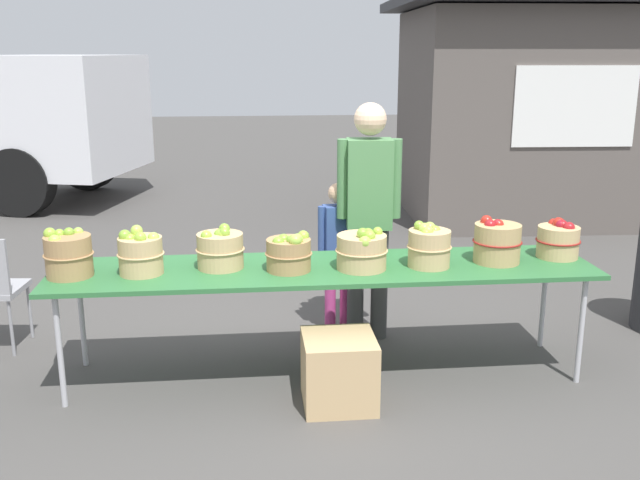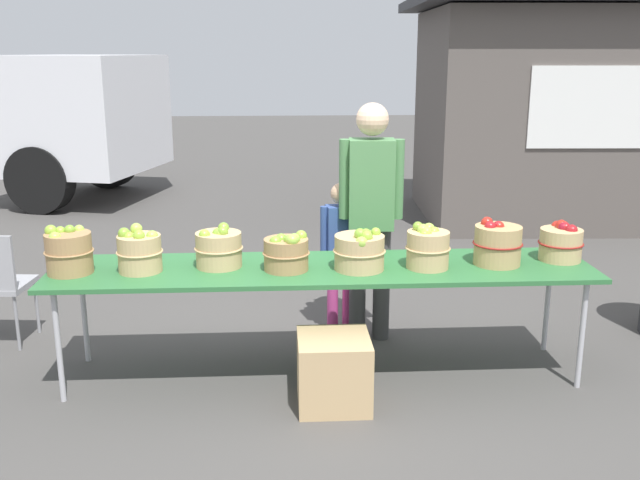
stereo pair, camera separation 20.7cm
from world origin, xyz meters
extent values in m
plane|color=#474442|center=(0.00, 0.00, 0.00)|extent=(40.00, 40.00, 0.00)
cube|color=#2D6B38|center=(0.00, 0.00, 0.73)|extent=(3.50, 0.76, 0.03)
cylinder|color=#B2B2B7|center=(-1.63, -0.30, 0.36)|extent=(0.04, 0.04, 0.72)
cylinder|color=#B2B2B7|center=(1.63, -0.30, 0.36)|extent=(0.04, 0.04, 0.72)
cylinder|color=#B2B2B7|center=(-1.63, 0.30, 0.36)|extent=(0.04, 0.04, 0.72)
cylinder|color=#B2B2B7|center=(1.63, 0.30, 0.36)|extent=(0.04, 0.04, 0.72)
cylinder|color=#A87F51|center=(-1.59, -0.04, 0.88)|extent=(0.28, 0.28, 0.26)
torus|color=#A87F51|center=(-1.59, -0.04, 0.89)|extent=(0.30, 0.30, 0.01)
sphere|color=#8CB738|center=(-1.65, 0.01, 1.01)|extent=(0.07, 0.07, 0.07)
sphere|color=#7AA833|center=(-1.59, 0.01, 1.02)|extent=(0.07, 0.07, 0.07)
sphere|color=#9EC647|center=(-1.65, -0.11, 1.00)|extent=(0.08, 0.08, 0.08)
sphere|color=#8CB738|center=(-1.60, 0.03, 0.99)|extent=(0.07, 0.07, 0.07)
sphere|color=#9EC647|center=(-1.55, 0.06, 1.00)|extent=(0.07, 0.07, 0.07)
sphere|color=#8CB738|center=(-1.70, -0.02, 1.02)|extent=(0.08, 0.08, 0.08)
cylinder|color=tan|center=(-1.16, -0.03, 0.87)|extent=(0.27, 0.27, 0.23)
torus|color=tan|center=(-1.16, -0.03, 0.88)|extent=(0.29, 0.29, 0.01)
sphere|color=#8CB738|center=(-1.21, -0.05, 0.98)|extent=(0.07, 0.07, 0.07)
sphere|color=#9EC647|center=(-1.24, 0.00, 0.98)|extent=(0.06, 0.06, 0.06)
sphere|color=#8CB738|center=(-1.15, -0.08, 1.00)|extent=(0.07, 0.07, 0.07)
sphere|color=#9EC647|center=(-1.19, 0.06, 1.00)|extent=(0.08, 0.08, 0.08)
sphere|color=#7AA833|center=(-1.25, -0.03, 1.00)|extent=(0.08, 0.08, 0.08)
sphere|color=#9EC647|center=(-1.07, -0.04, 0.98)|extent=(0.08, 0.08, 0.08)
cylinder|color=tan|center=(-0.67, 0.05, 0.86)|extent=(0.30, 0.30, 0.23)
torus|color=tan|center=(-0.67, 0.05, 0.87)|extent=(0.32, 0.32, 0.01)
sphere|color=#7AA833|center=(-0.67, 0.05, 0.97)|extent=(0.08, 0.08, 0.08)
sphere|color=#7AA833|center=(-0.64, 0.14, 0.98)|extent=(0.07, 0.07, 0.07)
sphere|color=#8CB738|center=(-0.75, -0.01, 0.98)|extent=(0.07, 0.07, 0.07)
sphere|color=#9EC647|center=(-0.64, 0.02, 0.98)|extent=(0.07, 0.07, 0.07)
sphere|color=#7AA833|center=(-0.64, 0.02, 0.99)|extent=(0.07, 0.07, 0.07)
cylinder|color=#A87F51|center=(-0.24, -0.05, 0.85)|extent=(0.28, 0.28, 0.20)
torus|color=#A87F51|center=(-0.24, -0.05, 0.86)|extent=(0.30, 0.30, 0.01)
sphere|color=#7AA833|center=(-0.30, -0.10, 0.95)|extent=(0.08, 0.08, 0.08)
sphere|color=#7AA833|center=(-0.27, -0.04, 0.95)|extent=(0.08, 0.08, 0.08)
sphere|color=#9EC647|center=(-0.18, -0.11, 0.97)|extent=(0.07, 0.07, 0.07)
sphere|color=#8CB738|center=(-0.14, -0.01, 0.96)|extent=(0.08, 0.08, 0.08)
sphere|color=#9EC647|center=(-0.20, -0.15, 0.97)|extent=(0.08, 0.08, 0.08)
sphere|color=#7AA833|center=(-0.22, -0.10, 0.96)|extent=(0.07, 0.07, 0.07)
cylinder|color=tan|center=(0.23, -0.07, 0.86)|extent=(0.32, 0.32, 0.22)
torus|color=tan|center=(0.23, -0.07, 0.87)|extent=(0.34, 0.34, 0.01)
sphere|color=#9EC647|center=(0.24, -0.08, 0.97)|extent=(0.07, 0.07, 0.07)
sphere|color=#9EC647|center=(0.23, -0.19, 0.96)|extent=(0.08, 0.08, 0.08)
sphere|color=#7AA833|center=(0.23, -0.11, 0.99)|extent=(0.08, 0.08, 0.08)
sphere|color=#9EC647|center=(0.23, -0.07, 0.99)|extent=(0.07, 0.07, 0.07)
sphere|color=#8CB738|center=(0.34, -0.03, 0.98)|extent=(0.06, 0.06, 0.06)
sphere|color=#8CB738|center=(0.27, -0.14, 0.98)|extent=(0.07, 0.07, 0.07)
sphere|color=#7AA833|center=(0.27, -0.06, 0.98)|extent=(0.07, 0.07, 0.07)
cylinder|color=tan|center=(0.67, -0.06, 0.87)|extent=(0.27, 0.27, 0.24)
torus|color=tan|center=(0.67, -0.06, 0.88)|extent=(0.29, 0.29, 0.01)
sphere|color=#8CB738|center=(0.71, -0.03, 0.98)|extent=(0.08, 0.08, 0.08)
sphere|color=#8CB738|center=(0.64, -0.09, 0.98)|extent=(0.07, 0.07, 0.07)
sphere|color=#9EC647|center=(0.65, -0.09, 0.99)|extent=(0.07, 0.07, 0.07)
sphere|color=#7AA833|center=(0.61, -0.01, 1.01)|extent=(0.07, 0.07, 0.07)
sphere|color=#9EC647|center=(0.69, 0.02, 0.99)|extent=(0.08, 0.08, 0.08)
sphere|color=#9EC647|center=(0.64, -0.05, 1.00)|extent=(0.08, 0.08, 0.08)
cylinder|color=tan|center=(1.14, -0.01, 0.88)|extent=(0.30, 0.30, 0.26)
torus|color=maroon|center=(1.14, -0.01, 0.89)|extent=(0.32, 0.32, 0.01)
sphere|color=maroon|center=(1.14, -0.01, 1.01)|extent=(0.07, 0.07, 0.07)
sphere|color=#B22319|center=(1.14, -0.01, 1.00)|extent=(0.07, 0.07, 0.07)
sphere|color=maroon|center=(1.08, -0.02, 1.01)|extent=(0.07, 0.07, 0.07)
sphere|color=#B22319|center=(1.08, 0.05, 1.02)|extent=(0.08, 0.08, 0.08)
cylinder|color=tan|center=(1.59, 0.06, 0.86)|extent=(0.28, 0.28, 0.21)
torus|color=maroon|center=(1.59, 0.06, 0.87)|extent=(0.30, 0.30, 0.01)
sphere|color=maroon|center=(1.60, 0.07, 0.97)|extent=(0.07, 0.07, 0.07)
sphere|color=#B22319|center=(1.60, 0.10, 0.98)|extent=(0.07, 0.07, 0.07)
sphere|color=maroon|center=(1.64, 0.02, 0.96)|extent=(0.08, 0.08, 0.08)
sphere|color=maroon|center=(1.65, 0.06, 0.95)|extent=(0.07, 0.07, 0.07)
sphere|color=maroon|center=(1.61, 0.07, 0.97)|extent=(0.07, 0.07, 0.07)
sphere|color=#B22319|center=(1.61, 0.09, 0.98)|extent=(0.07, 0.07, 0.07)
sphere|color=#B22319|center=(1.60, 0.16, 0.96)|extent=(0.07, 0.07, 0.07)
cylinder|color=#3F3F3F|center=(0.48, 0.59, 0.43)|extent=(0.13, 0.13, 0.86)
cylinder|color=#3F3F3F|center=(0.30, 0.61, 0.43)|extent=(0.13, 0.13, 0.86)
cube|color=#4C7F4C|center=(0.39, 0.60, 1.18)|extent=(0.34, 0.25, 0.64)
sphere|color=beige|center=(0.39, 0.60, 1.64)|extent=(0.23, 0.23, 0.23)
cylinder|color=#4C7F4C|center=(0.57, 0.59, 1.21)|extent=(0.09, 0.09, 0.57)
cylinder|color=#4C7F4C|center=(0.20, 0.61, 1.21)|extent=(0.09, 0.09, 0.57)
cylinder|color=#CC3F8C|center=(0.24, 0.72, 0.29)|extent=(0.08, 0.08, 0.57)
cylinder|color=#CC3F8C|center=(0.12, 0.71, 0.29)|extent=(0.08, 0.08, 0.57)
cube|color=#334C8C|center=(0.18, 0.71, 0.79)|extent=(0.23, 0.18, 0.43)
sphere|color=tan|center=(0.18, 0.71, 1.09)|extent=(0.15, 0.15, 0.15)
cylinder|color=#334C8C|center=(0.30, 0.73, 0.81)|extent=(0.06, 0.06, 0.38)
cylinder|color=#334C8C|center=(0.05, 0.70, 0.81)|extent=(0.06, 0.06, 0.38)
cube|color=silver|center=(-3.05, 6.06, 1.25)|extent=(2.28, 2.49, 1.60)
cube|color=black|center=(-2.22, 5.84, 1.57)|extent=(0.49, 1.72, 0.80)
cylinder|color=black|center=(-2.96, 7.02, 0.45)|extent=(0.94, 0.50, 0.90)
cylinder|color=black|center=(-3.44, 5.18, 0.45)|extent=(0.94, 0.50, 0.90)
cube|color=#59514C|center=(3.14, 4.61, 1.30)|extent=(3.11, 2.54, 2.60)
cube|color=#262628|center=(3.14, 4.61, 2.68)|extent=(3.63, 3.06, 0.12)
cube|color=white|center=(3.19, 3.40, 1.50)|extent=(1.40, 0.11, 0.90)
cube|color=#99999E|center=(-2.32, 0.70, 0.44)|extent=(0.44, 0.44, 0.04)
cylinder|color=gray|center=(-2.14, 0.85, 0.21)|extent=(0.02, 0.02, 0.42)
cylinder|color=gray|center=(-2.17, 0.51, 0.21)|extent=(0.02, 0.02, 0.42)
cube|color=tan|center=(0.04, -0.44, 0.22)|extent=(0.44, 0.44, 0.44)
camera|label=1|loc=(-0.49, -4.42, 2.10)|focal=40.29mm
camera|label=2|loc=(-0.28, -4.44, 2.10)|focal=40.29mm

